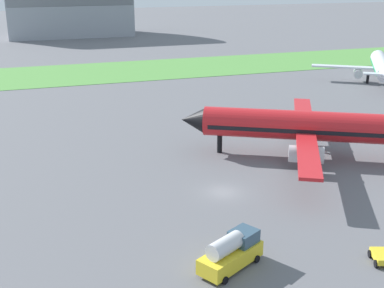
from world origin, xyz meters
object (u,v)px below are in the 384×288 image
Objects in this scene: airplane_midfield_jet at (305,126)px; baggage_cart_near_gate at (382,257)px; airplane_parked_jet_far at (382,66)px; fuel_truck_midfield at (231,251)px.

airplane_midfield_jet reaches higher than baggage_cart_near_gate.
airplane_parked_jet_far is 3.98× the size of fuel_truck_midfield.
airplane_parked_jet_far is 86.90m from fuel_truck_midfield.
airplane_midfield_jet is at bearing 3.31° from baggage_cart_near_gate.
airplane_midfield_jet is (-41.88, -37.80, 0.56)m from airplane_parked_jet_far.
fuel_truck_midfield is at bearing 93.72° from baggage_cart_near_gate.
airplane_parked_jet_far is 9.67× the size of baggage_cart_near_gate.
airplane_midfield_jet reaches higher than fuel_truck_midfield.
airplane_midfield_jet is at bearing 18.98° from fuel_truck_midfield.
airplane_midfield_jet is at bearing 165.63° from airplane_parked_jet_far.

